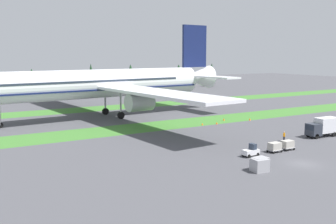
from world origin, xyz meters
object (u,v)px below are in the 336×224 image
Objects in this scene: taxiway_marker_0 at (224,119)px; taxiway_marker_2 at (250,119)px; uld_container_1 at (260,164)px; taxiway_marker_1 at (202,124)px; taxiway_marker_3 at (217,123)px; cargo_dolly_lead at (275,147)px; airliner at (104,83)px; cargo_dolly_second at (287,144)px; uld_container_0 at (260,165)px; baggage_tug at (251,151)px; ground_crew_marshaller at (284,136)px; uld_container_2 at (259,165)px; catering_truck at (323,126)px.

taxiway_marker_0 is 0.96× the size of taxiway_marker_2.
uld_container_1 is 34.54m from taxiway_marker_1.
cargo_dolly_lead is at bearing -107.69° from taxiway_marker_3.
taxiway_marker_0 is (12.42, 27.95, -0.63)m from cargo_dolly_lead.
airliner is 48.33m from cargo_dolly_lead.
cargo_dolly_second is 1.10× the size of uld_container_1.
uld_container_0 is 35.20m from taxiway_marker_1.
uld_container_1 is 3.36× the size of taxiway_marker_2.
taxiway_marker_1 is at bearing 168.00° from taxiway_marker_3.
baggage_tug is 1.50× the size of ground_crew_marshaller.
baggage_tug is at bearing -178.33° from airliner.
taxiway_marker_3 is at bearing 60.86° from uld_container_2.
cargo_dolly_second is 4.51× the size of taxiway_marker_1.
cargo_dolly_lead is at bearing 107.47° from catering_truck.
taxiway_marker_3 is at bearing -144.97° from airliner.
cargo_dolly_second is at bearing 38.72° from ground_crew_marshaller.
ground_crew_marshaller reaches higher than taxiway_marker_3.
uld_container_2 is at bearing -131.16° from taxiway_marker_2.
ground_crew_marshaller is 22.45m from taxiway_marker_2.
cargo_dolly_lead is 1.27× the size of ground_crew_marshaller.
catering_truck reaches higher than taxiway_marker_0.
uld_container_1 is (0.79, -52.82, -7.54)m from airliner.
uld_container_1 is at bearing -130.86° from taxiway_marker_2.
airliner reaches higher than taxiway_marker_3.
uld_container_2 is at bearing -119.14° from taxiway_marker_3.
cargo_dolly_lead is 4.51× the size of taxiway_marker_1.
uld_container_1 is 3.50× the size of taxiway_marker_0.
taxiway_marker_3 is (3.43, -0.73, 0.01)m from taxiway_marker_1.
uld_container_0 is at bearing 145.25° from baggage_tug.
taxiway_marker_0 is (17.45, 27.96, -0.53)m from baggage_tug.
baggage_tug is at bearing -117.48° from taxiway_marker_3.
baggage_tug reaches higher than ground_crew_marshaller.
catering_truck is at bearing 165.33° from ground_crew_marshaller.
uld_container_2 is 4.09× the size of taxiway_marker_1.
baggage_tug reaches higher than uld_container_2.
airliner reaches higher than taxiway_marker_0.
cargo_dolly_second reaches higher than taxiway_marker_3.
airliner is 26.76m from taxiway_marker_1.
cargo_dolly_second is (2.90, 0.01, 0.00)m from cargo_dolly_lead.
cargo_dolly_lead is at bearing 33.32° from uld_container_2.
taxiway_marker_1 is at bearing 66.88° from uld_container_1.
taxiway_marker_2 is at bearing 48.84° from uld_container_2.
ground_crew_marshaller is 0.87× the size of uld_container_2.
ground_crew_marshaller is 3.56× the size of taxiway_marker_1.
baggage_tug is 1.30× the size of uld_container_2.
uld_container_2 is 35.63m from taxiway_marker_3.
cargo_dolly_second is 13.76m from uld_container_2.
cargo_dolly_lead reaches higher than taxiway_marker_0.
cargo_dolly_lead is 17.27m from catering_truck.
ground_crew_marshaller reaches higher than uld_container_2.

